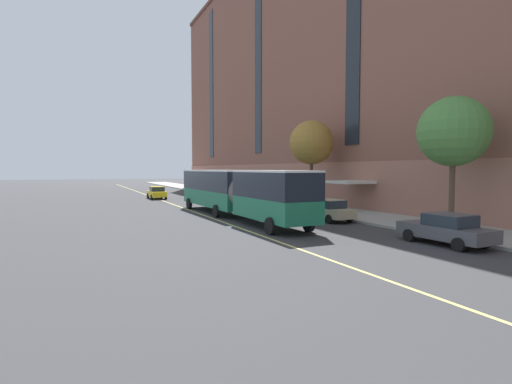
# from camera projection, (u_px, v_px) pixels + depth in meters

# --- Properties ---
(ground_plane) EXTENTS (260.00, 260.00, 0.00)m
(ground_plane) POSITION_uv_depth(u_px,v_px,m) (230.00, 215.00, 32.18)
(ground_plane) COLOR #38383A
(sidewalk) EXTENTS (5.65, 160.00, 0.15)m
(sidewalk) POSITION_uv_depth(u_px,v_px,m) (308.00, 207.00, 38.76)
(sidewalk) COLOR #9E9B93
(sidewalk) RESTS_ON ground
(apartment_facade) EXTENTS (15.20, 110.00, 35.07)m
(apartment_facade) POSITION_uv_depth(u_px,v_px,m) (404.00, 27.00, 38.69)
(apartment_facade) COLOR brown
(apartment_facade) RESTS_ON ground
(city_bus) EXTENTS (3.19, 19.87, 3.65)m
(city_bus) POSITION_uv_depth(u_px,v_px,m) (235.00, 190.00, 30.45)
(city_bus) COLOR #1E704C
(city_bus) RESTS_ON ground
(parked_car_champagne_1) EXTENTS (2.07, 4.41, 1.56)m
(parked_car_champagne_1) POSITION_uv_depth(u_px,v_px,m) (328.00, 210.00, 28.64)
(parked_car_champagne_1) COLOR #BCAD89
(parked_car_champagne_1) RESTS_ON ground
(parked_car_darkgray_2) EXTENTS (2.16, 4.41, 1.56)m
(parked_car_darkgray_2) POSITION_uv_depth(u_px,v_px,m) (202.00, 189.00, 57.70)
(parked_car_darkgray_2) COLOR #4C4C51
(parked_car_darkgray_2) RESTS_ON ground
(parked_car_darkgray_3) EXTENTS (2.09, 4.66, 1.56)m
(parked_car_darkgray_3) POSITION_uv_depth(u_px,v_px,m) (446.00, 229.00, 19.54)
(parked_car_darkgray_3) COLOR #4C4C51
(parked_car_darkgray_3) RESTS_ON ground
(parked_car_green_4) EXTENTS (2.14, 4.80, 1.56)m
(parked_car_green_4) POSITION_uv_depth(u_px,v_px,m) (288.00, 203.00, 34.37)
(parked_car_green_4) COLOR #23603D
(parked_car_green_4) RESTS_ON ground
(parked_car_navy_5) EXTENTS (1.95, 4.73, 1.56)m
(parked_car_navy_5) POSITION_uv_depth(u_px,v_px,m) (237.00, 195.00, 44.72)
(parked_car_navy_5) COLOR navy
(parked_car_navy_5) RESTS_ON ground
(parked_car_navy_6) EXTENTS (1.97, 4.45, 1.56)m
(parked_car_navy_6) POSITION_uv_depth(u_px,v_px,m) (217.00, 192.00, 50.89)
(parked_car_navy_6) COLOR navy
(parked_car_navy_6) RESTS_ON ground
(taxi_cab) EXTENTS (1.95, 4.49, 1.56)m
(taxi_cab) POSITION_uv_depth(u_px,v_px,m) (157.00, 193.00, 49.94)
(taxi_cab) COLOR yellow
(taxi_cab) RESTS_ON ground
(street_tree_near_corner) EXTENTS (4.15, 4.15, 7.87)m
(street_tree_near_corner) POSITION_uv_depth(u_px,v_px,m) (453.00, 132.00, 23.62)
(street_tree_near_corner) COLOR brown
(street_tree_near_corner) RESTS_ON sidewalk
(street_tree_mid_block) EXTENTS (4.18, 4.18, 8.18)m
(street_tree_mid_block) POSITION_uv_depth(u_px,v_px,m) (312.00, 143.00, 37.72)
(street_tree_mid_block) COLOR brown
(street_tree_mid_block) RESTS_ON sidewalk
(lane_centerline) EXTENTS (0.16, 140.00, 0.01)m
(lane_centerline) POSITION_uv_depth(u_px,v_px,m) (196.00, 213.00, 34.12)
(lane_centerline) COLOR #E0D66B
(lane_centerline) RESTS_ON ground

